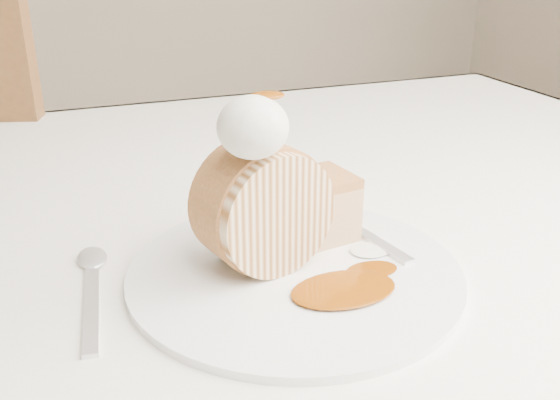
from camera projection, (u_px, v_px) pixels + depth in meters
name	position (u px, v px, depth m)	size (l,w,h in m)	color
table	(222.00, 261.00, 0.76)	(1.40, 0.90, 0.75)	white
plate	(295.00, 272.00, 0.55)	(0.29, 0.29, 0.01)	white
roulade_slice	(264.00, 208.00, 0.53)	(0.11, 0.11, 0.06)	beige
cake_chunk	(316.00, 211.00, 0.59)	(0.06, 0.06, 0.05)	#B17943
whipped_cream	(253.00, 127.00, 0.48)	(0.06, 0.06, 0.05)	white
caramel_drizzle	(267.00, 88.00, 0.48)	(0.03, 0.02, 0.01)	#743304
caramel_pool	(343.00, 289.00, 0.51)	(0.09, 0.06, 0.00)	#743304
fork	(366.00, 235.00, 0.60)	(0.02, 0.17, 0.00)	silver
spoon	(91.00, 308.00, 0.50)	(0.02, 0.16, 0.00)	silver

